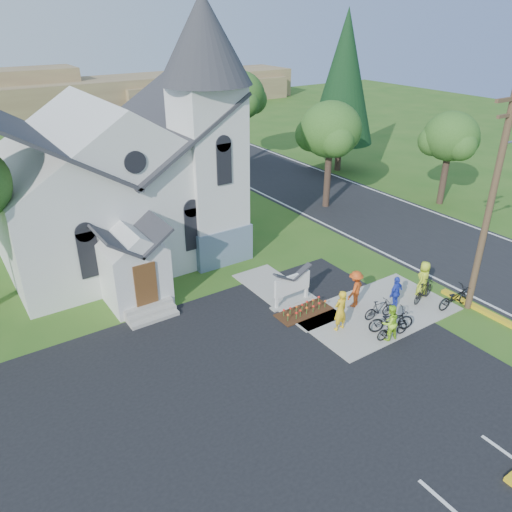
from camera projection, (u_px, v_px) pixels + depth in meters
ground at (360, 329)px, 21.21m from camera, size 120.00×120.00×0.00m
parking_lot at (247, 427)px, 16.23m from camera, size 20.00×16.00×0.02m
road at (314, 190)px, 37.34m from camera, size 8.00×90.00×0.02m
sidewalk at (376, 312)px, 22.31m from camera, size 7.00×4.00×0.05m
church at (117, 161)px, 25.43m from camera, size 12.35×12.00×13.00m
church_sign at (292, 285)px, 22.53m from camera, size 2.20×0.40×1.70m
flower_bed at (304, 312)px, 22.30m from camera, size 2.60×1.10×0.07m
utility_pole at (493, 195)px, 20.36m from camera, size 3.45×0.28×10.00m
tree_road_near at (331, 130)px, 32.05m from camera, size 4.00×4.00×7.05m
tree_road_mid at (238, 96)px, 40.97m from camera, size 4.40×4.40×7.80m
tree_road_far at (451, 137)px, 32.82m from camera, size 3.60×3.60×6.30m
conifer at (344, 78)px, 38.78m from camera, size 5.20×5.20×12.40m
distant_hills at (68, 96)px, 63.82m from camera, size 61.00×10.00×5.60m
cyclist_0 at (340, 310)px, 20.71m from camera, size 0.69×0.47×1.84m
bike_0 at (391, 320)px, 20.79m from camera, size 2.07×1.41×1.03m
cyclist_1 at (390, 323)px, 20.14m from camera, size 0.83×0.68×1.58m
bike_1 at (379, 309)px, 21.66m from camera, size 1.55×0.68×0.90m
cyclist_2 at (396, 293)px, 22.21m from camera, size 1.00×0.56×1.61m
bike_2 at (392, 329)px, 20.41m from camera, size 1.62×0.70×0.83m
cyclist_3 at (355, 289)px, 22.39m from camera, size 1.29×1.01×1.75m
bike_3 at (423, 291)px, 22.95m from camera, size 1.72×0.82×1.00m
cyclist_4 at (424, 278)px, 23.29m from camera, size 0.97×0.79×1.71m
bike_4 at (455, 297)px, 22.44m from camera, size 1.97×0.86×1.00m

